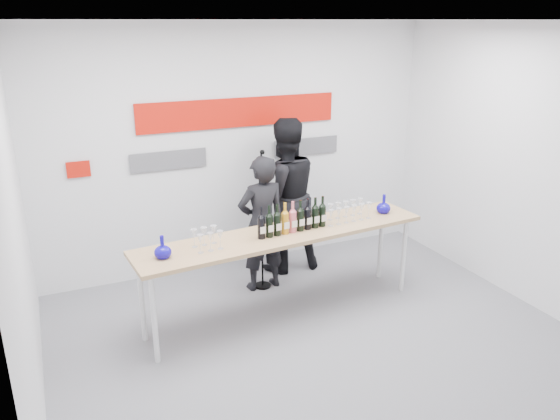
{
  "coord_description": "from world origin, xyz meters",
  "views": [
    {
      "loc": [
        -2.26,
        -4.22,
        3.0
      ],
      "look_at": [
        -0.08,
        0.61,
        1.15
      ],
      "focal_mm": 35.0,
      "sensor_mm": 36.0,
      "label": 1
    }
  ],
  "objects_px": {
    "tasting_table": "(284,239)",
    "presenter_left": "(262,224)",
    "presenter_right": "(284,196)",
    "mic_stand": "(262,247)"
  },
  "relations": [
    {
      "from": "tasting_table",
      "to": "presenter_left",
      "type": "distance_m",
      "value": 0.67
    },
    {
      "from": "tasting_table",
      "to": "presenter_right",
      "type": "relative_size",
      "value": 1.65
    },
    {
      "from": "presenter_right",
      "to": "tasting_table",
      "type": "bearing_deg",
      "value": 67.18
    },
    {
      "from": "presenter_left",
      "to": "mic_stand",
      "type": "xyz_separation_m",
      "value": [
        0.0,
        -0.0,
        -0.29
      ]
    },
    {
      "from": "presenter_left",
      "to": "tasting_table",
      "type": "bearing_deg",
      "value": 84.29
    },
    {
      "from": "tasting_table",
      "to": "presenter_left",
      "type": "bearing_deg",
      "value": 82.99
    },
    {
      "from": "presenter_right",
      "to": "mic_stand",
      "type": "height_order",
      "value": "presenter_right"
    },
    {
      "from": "tasting_table",
      "to": "presenter_left",
      "type": "xyz_separation_m",
      "value": [
        0.03,
        0.67,
        -0.07
      ]
    },
    {
      "from": "presenter_left",
      "to": "presenter_right",
      "type": "xyz_separation_m",
      "value": [
        0.45,
        0.39,
        0.16
      ]
    },
    {
      "from": "tasting_table",
      "to": "mic_stand",
      "type": "bearing_deg",
      "value": 82.69
    }
  ]
}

